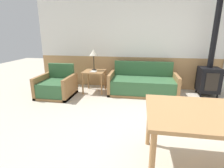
{
  "coord_description": "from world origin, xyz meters",
  "views": [
    {
      "loc": [
        -0.53,
        -2.51,
        1.57
      ],
      "look_at": [
        -1.12,
        0.99,
        0.54
      ],
      "focal_mm": 28.0,
      "sensor_mm": 36.0,
      "label": 1
    }
  ],
  "objects_px": {
    "couch": "(142,85)",
    "table_lamp": "(94,53)",
    "armchair": "(57,87)",
    "wood_stove": "(209,73)",
    "side_table": "(94,74)"
  },
  "relations": [
    {
      "from": "wood_stove",
      "to": "side_table",
      "type": "bearing_deg",
      "value": -175.61
    },
    {
      "from": "couch",
      "to": "table_lamp",
      "type": "height_order",
      "value": "table_lamp"
    },
    {
      "from": "couch",
      "to": "wood_stove",
      "type": "distance_m",
      "value": 1.72
    },
    {
      "from": "table_lamp",
      "to": "wood_stove",
      "type": "distance_m",
      "value": 3.05
    },
    {
      "from": "table_lamp",
      "to": "couch",
      "type": "bearing_deg",
      "value": -1.42
    },
    {
      "from": "side_table",
      "to": "wood_stove",
      "type": "height_order",
      "value": "wood_stove"
    },
    {
      "from": "couch",
      "to": "table_lamp",
      "type": "xyz_separation_m",
      "value": [
        -1.34,
        0.03,
        0.81
      ]
    },
    {
      "from": "table_lamp",
      "to": "armchair",
      "type": "bearing_deg",
      "value": -145.68
    },
    {
      "from": "side_table",
      "to": "wood_stove",
      "type": "bearing_deg",
      "value": 4.39
    },
    {
      "from": "side_table",
      "to": "wood_stove",
      "type": "relative_size",
      "value": 0.25
    },
    {
      "from": "armchair",
      "to": "wood_stove",
      "type": "distance_m",
      "value": 3.94
    },
    {
      "from": "armchair",
      "to": "table_lamp",
      "type": "distance_m",
      "value": 1.31
    },
    {
      "from": "side_table",
      "to": "table_lamp",
      "type": "xyz_separation_m",
      "value": [
        -0.03,
        0.1,
        0.56
      ]
    },
    {
      "from": "armchair",
      "to": "side_table",
      "type": "xyz_separation_m",
      "value": [
        0.88,
        0.48,
        0.25
      ]
    },
    {
      "from": "armchair",
      "to": "wood_stove",
      "type": "height_order",
      "value": "wood_stove"
    }
  ]
}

